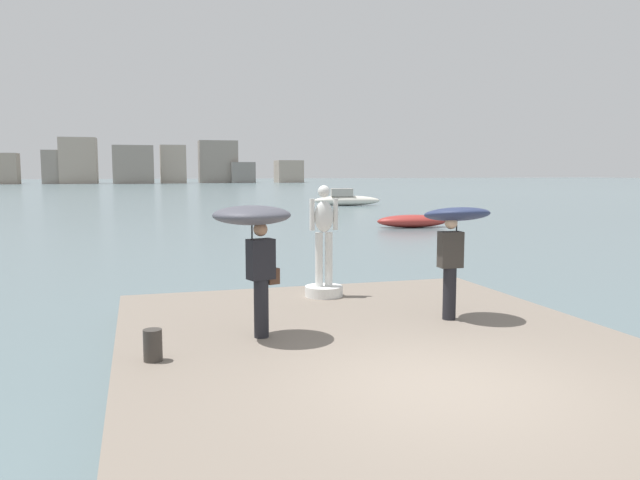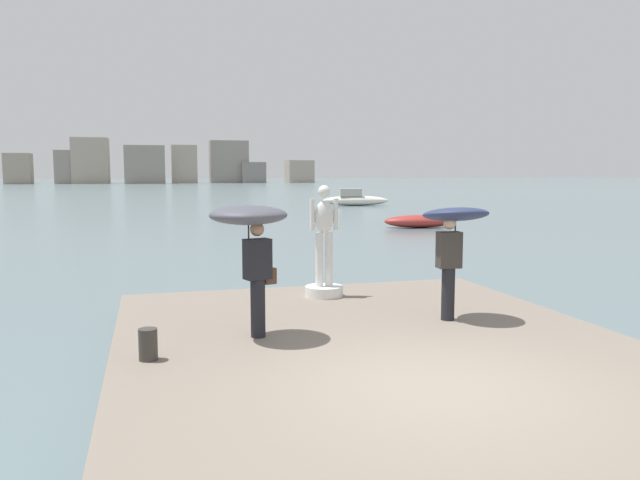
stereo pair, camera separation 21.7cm
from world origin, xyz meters
name	(u,v)px [view 1 (the left image)]	position (x,y,z in m)	size (l,w,h in m)	color
ground_plane	(186,211)	(0.00, 40.00, 0.00)	(400.00, 400.00, 0.00)	slate
pier	(386,358)	(0.00, 1.75, 0.20)	(7.50, 9.50, 0.40)	slate
statue_white_figure	(324,258)	(0.14, 5.32, 1.17)	(0.75, 0.75, 2.20)	white
onlooker_left	(254,230)	(-1.74, 2.63, 2.02)	(1.44, 1.44, 1.98)	black
onlooker_right	(455,229)	(1.68, 2.88, 1.92)	(1.14, 1.16, 1.94)	black
mooring_bollard	(153,345)	(-3.23, 1.86, 0.61)	(0.25, 0.25, 0.42)	#38332D
boat_near	(346,199)	(13.41, 43.13, 0.53)	(5.70, 2.38, 1.43)	silver
boat_mid	(412,221)	(10.17, 22.91, 0.32)	(3.85, 1.80, 0.65)	#9E2D28
distant_skyline	(141,165)	(-2.16, 149.18, 4.32)	(71.72, 10.90, 10.59)	gray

